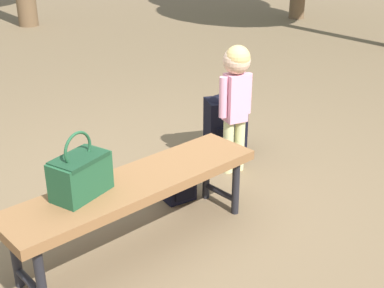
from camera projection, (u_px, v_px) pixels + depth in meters
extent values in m
plane|color=brown|center=(163.00, 200.00, 3.61)|extent=(40.00, 40.00, 0.00)
cube|color=brown|center=(136.00, 184.00, 2.95)|extent=(1.65, 0.79, 0.06)
cylinder|color=black|center=(206.00, 173.00, 3.57)|extent=(0.05, 0.05, 0.39)
cylinder|color=black|center=(236.00, 187.00, 3.38)|extent=(0.05, 0.05, 0.39)
cylinder|color=black|center=(15.00, 255.00, 2.70)|extent=(0.05, 0.05, 0.39)
cylinder|color=black|center=(41.00, 281.00, 2.51)|extent=(0.05, 0.05, 0.39)
cylinder|color=black|center=(220.00, 192.00, 3.51)|extent=(0.11, 0.28, 0.04)
cylinder|color=black|center=(30.00, 283.00, 2.65)|extent=(0.11, 0.28, 0.04)
cube|color=#1E4C2D|center=(81.00, 176.00, 2.74)|extent=(0.32, 0.18, 0.22)
cube|color=#163922|center=(79.00, 159.00, 2.69)|extent=(0.29, 0.19, 0.02)
torus|color=#1E4C2D|center=(78.00, 149.00, 2.67)|extent=(0.20, 0.02, 0.20)
cylinder|color=#CCCC8C|center=(228.00, 147.00, 3.93)|extent=(0.08, 0.08, 0.42)
cylinder|color=#CCCC8C|center=(239.00, 145.00, 3.97)|extent=(0.08, 0.08, 0.42)
ellipsoid|color=white|center=(226.00, 168.00, 4.02)|extent=(0.09, 0.10, 0.04)
ellipsoid|color=white|center=(237.00, 166.00, 4.06)|extent=(0.09, 0.10, 0.04)
cube|color=pink|center=(235.00, 98.00, 3.79)|extent=(0.20, 0.19, 0.36)
cylinder|color=pink|center=(223.00, 97.00, 3.74)|extent=(0.06, 0.06, 0.31)
cylinder|color=pink|center=(248.00, 93.00, 3.82)|extent=(0.06, 0.06, 0.31)
sphere|color=beige|center=(237.00, 60.00, 3.67)|extent=(0.20, 0.20, 0.20)
sphere|color=tan|center=(238.00, 58.00, 3.66)|extent=(0.18, 0.18, 0.18)
cube|color=black|center=(225.00, 126.00, 4.26)|extent=(0.39, 0.39, 0.46)
ellipsoid|color=black|center=(226.00, 101.00, 4.17)|extent=(0.37, 0.37, 0.11)
cube|color=black|center=(230.00, 140.00, 4.18)|extent=(0.18, 0.17, 0.21)
cube|color=black|center=(229.00, 120.00, 4.39)|extent=(0.05, 0.05, 0.39)
cube|color=black|center=(213.00, 121.00, 4.36)|extent=(0.05, 0.05, 0.39)
torus|color=#B2B2B7|center=(226.00, 96.00, 4.16)|extent=(0.06, 0.06, 0.08)
cube|color=black|center=(178.00, 179.00, 3.57)|extent=(0.26, 0.23, 0.31)
ellipsoid|color=black|center=(178.00, 160.00, 3.51)|extent=(0.24, 0.22, 0.07)
cube|color=black|center=(185.00, 190.00, 3.52)|extent=(0.14, 0.08, 0.14)
cube|color=black|center=(178.00, 173.00, 3.65)|extent=(0.04, 0.03, 0.26)
cube|color=black|center=(166.00, 176.00, 3.61)|extent=(0.04, 0.03, 0.26)
torus|color=black|center=(178.00, 156.00, 3.49)|extent=(0.03, 0.05, 0.05)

